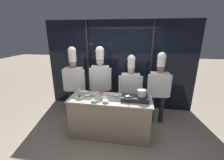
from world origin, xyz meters
The scene contains 22 objects.
ground_plane centered at (0.00, 0.00, 0.00)m, with size 24.00×24.00×0.00m, color gray.
window_wall_back centered at (0.00, 1.50, 1.35)m, with size 4.55×0.09×2.70m.
demo_counter centered at (0.00, 0.00, 0.47)m, with size 1.86×0.70×0.93m.
portable_stove centered at (0.55, -0.01, 0.98)m, with size 0.59×0.32×0.11m.
frying_pan centered at (0.41, -0.02, 1.05)m, with size 0.26×0.44×0.04m.
stock_pot centered at (0.68, -0.01, 1.12)m, with size 0.22×0.19×0.15m.
squeeze_bottle_clear centered at (-0.76, 0.09, 1.00)m, with size 0.05×0.05×0.15m.
prep_bowl_chili_flakes centered at (-0.25, 0.19, 0.96)m, with size 0.14×0.14×0.05m.
prep_bowl_soy_glaze centered at (-0.67, -0.13, 0.96)m, with size 0.15×0.15×0.05m.
prep_bowl_onion centered at (-0.06, -0.23, 0.96)m, with size 0.13×0.13×0.05m.
prep_bowl_rice centered at (-0.11, -0.08, 0.96)m, with size 0.14×0.14×0.05m.
prep_bowl_shrimp centered at (0.00, 0.17, 0.96)m, with size 0.14×0.14×0.05m.
prep_bowl_mushrooms centered at (-0.41, 0.08, 0.97)m, with size 0.14×0.14×0.06m.
prep_bowl_bean_sprouts centered at (-0.53, 0.00, 0.95)m, with size 0.12×0.12×0.04m.
prep_bowl_noodles centered at (0.13, 0.07, 0.96)m, with size 0.10×0.10×0.05m.
prep_bowl_ginger centered at (-0.67, 0.18, 0.96)m, with size 0.16×0.16×0.05m.
prep_bowl_scallions centered at (-0.29, -0.23, 0.96)m, with size 0.15×0.15×0.05m.
serving_spoon_solid centered at (-0.45, 0.24, 0.94)m, with size 0.20×0.05×0.02m.
chef_head centered at (-1.12, 0.67, 1.12)m, with size 0.62×0.28×1.99m.
chef_sous centered at (-0.41, 0.77, 1.16)m, with size 0.59×0.30×2.00m.
chef_line centered at (0.42, 0.70, 1.01)m, with size 0.62×0.27×1.82m.
chef_pastry centered at (1.14, 0.70, 1.07)m, with size 0.59×0.26×1.90m.
Camera 1 is at (0.54, -3.02, 2.34)m, focal length 24.00 mm.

